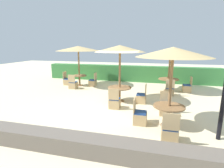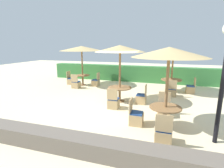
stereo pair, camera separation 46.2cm
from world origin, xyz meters
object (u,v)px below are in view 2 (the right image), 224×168
(patio_chair_front_right_north, at_px, (164,109))
(parasol_back_left, at_px, (82,49))
(round_table_front_right, at_px, (165,111))
(patio_chair_back_left_south, at_px, (76,84))
(patio_chair_back_left_west, at_px, (71,81))
(round_table_back_left, at_px, (83,77))
(patio_chair_back_left_east, at_px, (96,82))
(parasol_center, at_px, (120,49))
(round_table_center, at_px, (120,90))
(patio_chair_back_right_south, at_px, (172,92))
(patio_chair_center_east, at_px, (141,98))
(patio_chair_front_right_south, at_px, (163,134))
(patio_chair_front_right_west, at_px, (136,117))
(patio_chair_center_south, at_px, (113,103))
(patio_chair_back_right_east, at_px, (191,89))
(parasol_back_right, at_px, (174,53))
(parasol_front_right, at_px, (169,53))
(round_table_back_right, at_px, (171,82))

(patio_chair_front_right_north, height_order, parasol_back_left, parasol_back_left)
(round_table_front_right, distance_m, patio_chair_back_left_south, 6.94)
(patio_chair_back_left_west, bearing_deg, round_table_back_left, 91.00)
(patio_chair_back_left_east, bearing_deg, parasol_center, -138.77)
(round_table_center, distance_m, patio_chair_back_right_south, 3.02)
(patio_chair_center_east, bearing_deg, patio_chair_front_right_south, -161.97)
(patio_chair_front_right_west, bearing_deg, patio_chair_center_east, -176.79)
(patio_chair_center_south, height_order, patio_chair_back_left_east, same)
(patio_chair_center_east, xyz_separation_m, round_table_front_right, (1.10, -2.29, 0.32))
(round_table_front_right, relative_size, parasol_back_left, 0.35)
(patio_chair_back_right_east, xyz_separation_m, patio_chair_back_left_south, (-6.97, -0.89, 0.00))
(patio_chair_front_right_north, xyz_separation_m, patio_chair_back_left_west, (-6.43, 3.96, 0.00))
(patio_chair_center_east, relative_size, patio_chair_front_right_south, 1.00)
(patio_chair_center_east, xyz_separation_m, patio_chair_back_right_south, (1.41, 1.71, 0.00))
(patio_chair_center_east, relative_size, patio_chair_back_left_east, 1.00)
(patio_chair_center_east, height_order, patio_chair_back_left_west, same)
(round_table_center, bearing_deg, parasol_back_left, 141.19)
(patio_chair_center_east, bearing_deg, parasol_center, 88.72)
(round_table_back_left, xyz_separation_m, patio_chair_back_left_east, (0.96, 0.04, -0.28))
(patio_chair_center_east, distance_m, patio_chair_back_left_south, 4.85)
(patio_chair_front_right_south, bearing_deg, patio_chair_back_left_south, 137.40)
(patio_chair_front_right_north, relative_size, patio_chair_back_right_south, 1.00)
(patio_chair_back_left_west, distance_m, patio_chair_back_left_south, 1.26)
(patio_chair_back_right_east, height_order, patio_chair_back_left_west, same)
(parasol_back_left, height_order, patio_chair_back_left_south, parasol_back_left)
(parasol_back_right, xyz_separation_m, patio_chair_back_left_west, (-6.76, -0.01, -2.05))
(patio_chair_front_right_north, bearing_deg, round_table_center, -30.52)
(round_table_center, distance_m, patio_chair_center_south, 1.09)
(parasol_front_right, bearing_deg, patio_chair_front_right_north, 92.31)
(patio_chair_front_right_south, height_order, round_table_back_right, patio_chair_front_right_south)
(patio_chair_front_right_north, relative_size, patio_chair_back_left_west, 1.00)
(patio_chair_front_right_south, relative_size, parasol_back_left, 0.31)
(patio_chair_front_right_north, height_order, patio_chair_back_right_south, same)
(parasol_center, distance_m, patio_chair_back_right_east, 5.02)
(round_table_back_left, relative_size, patio_chair_back_left_south, 1.05)
(round_table_back_left, height_order, patio_chair_back_left_west, patio_chair_back_left_west)
(round_table_back_right, height_order, patio_chair_back_left_east, patio_chair_back_left_east)
(parasol_back_left, relative_size, patio_chair_back_left_south, 3.18)
(patio_chair_back_left_south, height_order, patio_chair_back_left_east, same)
(parasol_center, bearing_deg, patio_chair_front_right_west, -62.77)
(round_table_center, relative_size, round_table_back_left, 1.19)
(patio_chair_center_south, height_order, parasol_front_right, parasol_front_right)
(parasol_front_right, relative_size, round_table_back_right, 2.24)
(patio_chair_center_east, bearing_deg, patio_chair_front_right_north, -139.53)
(parasol_back_right, relative_size, patio_chair_back_right_east, 2.95)
(patio_chair_front_right_west, height_order, patio_chair_back_left_south, same)
(patio_chair_front_right_west, bearing_deg, patio_chair_back_left_south, -131.92)
(patio_chair_back_right_east, bearing_deg, round_table_center, 126.99)
(patio_chair_back_right_south, bearing_deg, round_table_front_right, -94.49)
(parasol_front_right, xyz_separation_m, patio_chair_back_left_south, (-5.59, 4.10, -2.25))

